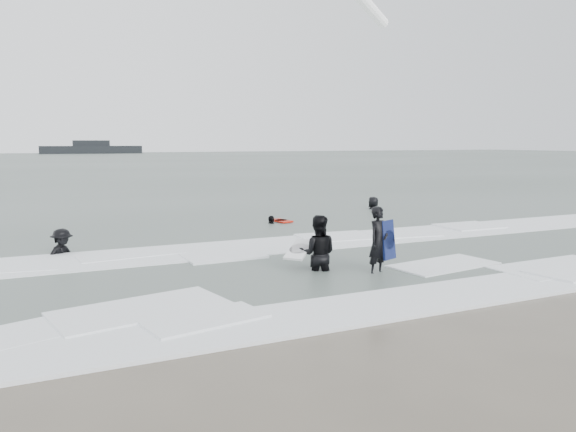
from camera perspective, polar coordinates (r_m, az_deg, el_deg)
name	(u,v)px	position (r m, az deg, el deg)	size (l,w,h in m)	color
ground	(386,296)	(12.11, 9.91, -8.03)	(320.00, 320.00, 0.00)	brown
sea	(82,163)	(89.91, -20.22, 5.09)	(320.00, 320.00, 0.00)	#47544C
surfer_centre	(378,275)	(13.95, 9.11, -5.93)	(0.62, 0.41, 1.70)	black
surfer_wading	(318,271)	(14.16, 3.04, -5.64)	(0.96, 0.75, 1.98)	black
surfer_breaker	(62,256)	(17.22, -21.94, -3.80)	(1.06, 0.61, 1.64)	black
surfer_right_near	(271,225)	(21.92, -1.69, -0.91)	(0.89, 0.37, 1.52)	black
surfer_right_far	(373,210)	(26.90, 8.65, 0.59)	(0.88, 0.57, 1.79)	black
surf_foam	(308,261)	(15.20, 2.03, -4.55)	(30.03, 9.06, 0.09)	white
bodyboards	(315,234)	(16.74, 2.74, -1.83)	(3.76, 9.63, 1.25)	#0E1743
vessel_horizon	(91,149)	(158.18, -19.34, 6.46)	(25.57, 4.57, 3.47)	black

